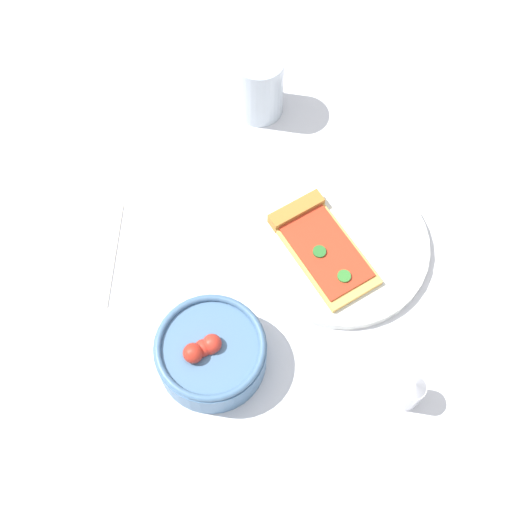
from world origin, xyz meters
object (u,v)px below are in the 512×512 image
pizza_slice_main (319,243)px  soda_glass (259,88)px  salad_bowl (211,353)px  paper_napkin (73,252)px  pepper_shaker (410,392)px  plate (340,245)px

pizza_slice_main → soda_glass: bearing=106.0°
salad_bowl → soda_glass: 0.38m
soda_glass → paper_napkin: size_ratio=0.69×
salad_bowl → pepper_shaker: (0.23, -0.06, 0.00)m
plate → soda_glass: (-0.10, 0.23, 0.04)m
plate → soda_glass: size_ratio=2.25×
salad_bowl → pepper_shaker: 0.23m
soda_glass → pepper_shaker: soda_glass is taller
pizza_slice_main → pepper_shaker: 0.22m
pepper_shaker → soda_glass: bearing=109.7°
plate → salad_bowl: salad_bowl is taller
pizza_slice_main → paper_napkin: bearing=178.5°
plate → pizza_slice_main: 0.03m
plate → pepper_shaker: (0.06, -0.20, 0.02)m
paper_napkin → pepper_shaker: (0.40, -0.21, 0.03)m
soda_glass → paper_napkin: (-0.25, -0.22, -0.04)m
plate → paper_napkin: bearing=179.1°
salad_bowl → pepper_shaker: size_ratio=2.07×
pizza_slice_main → paper_napkin: (-0.32, 0.01, -0.02)m
pizza_slice_main → pepper_shaker: bearing=-66.3°
plate → salad_bowl: bearing=-139.0°
pepper_shaker → paper_napkin: bearing=152.8°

